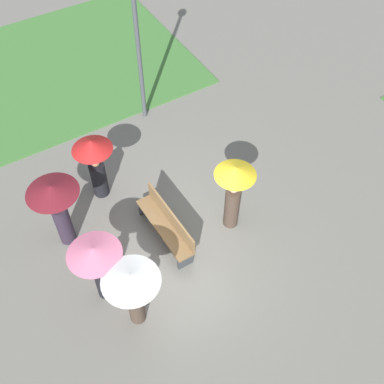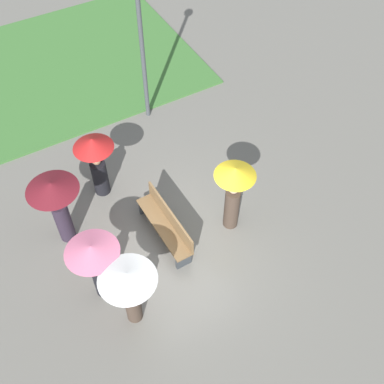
{
  "view_description": "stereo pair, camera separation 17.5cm",
  "coord_description": "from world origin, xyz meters",
  "px_view_note": "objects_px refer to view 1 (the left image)",
  "views": [
    {
      "loc": [
        5.43,
        -2.98,
        9.53
      ],
      "look_at": [
        -0.53,
        0.61,
        0.97
      ],
      "focal_mm": 45.0,
      "sensor_mm": 36.0,
      "label": 1
    },
    {
      "loc": [
        5.52,
        -2.83,
        9.53
      ],
      "look_at": [
        -0.53,
        0.61,
        0.97
      ],
      "focal_mm": 45.0,
      "sensor_mm": 36.0,
      "label": 2
    }
  ],
  "objects_px": {
    "crowd_person_red": "(94,159)",
    "crowd_person_pink": "(96,260)",
    "lamp_post": "(137,30)",
    "crowd_person_maroon": "(56,203)",
    "crowd_person_yellow": "(234,188)",
    "crowd_person_white": "(132,287)",
    "park_bench": "(167,224)"
  },
  "relations": [
    {
      "from": "crowd_person_maroon",
      "to": "crowd_person_pink",
      "type": "bearing_deg",
      "value": 105.15
    },
    {
      "from": "lamp_post",
      "to": "crowd_person_white",
      "type": "distance_m",
      "value": 6.49
    },
    {
      "from": "crowd_person_yellow",
      "to": "crowd_person_pink",
      "type": "xyz_separation_m",
      "value": [
        0.16,
        -3.38,
        0.04
      ]
    },
    {
      "from": "crowd_person_red",
      "to": "lamp_post",
      "type": "bearing_deg",
      "value": -67.33
    },
    {
      "from": "crowd_person_pink",
      "to": "crowd_person_white",
      "type": "height_order",
      "value": "crowd_person_pink"
    },
    {
      "from": "crowd_person_yellow",
      "to": "crowd_person_white",
      "type": "height_order",
      "value": "crowd_person_yellow"
    },
    {
      "from": "crowd_person_maroon",
      "to": "crowd_person_yellow",
      "type": "height_order",
      "value": "crowd_person_yellow"
    },
    {
      "from": "crowd_person_yellow",
      "to": "crowd_person_pink",
      "type": "bearing_deg",
      "value": 150.57
    },
    {
      "from": "crowd_person_maroon",
      "to": "crowd_person_white",
      "type": "xyz_separation_m",
      "value": [
        2.62,
        0.5,
        -0.05
      ]
    },
    {
      "from": "crowd_person_red",
      "to": "crowd_person_white",
      "type": "xyz_separation_m",
      "value": [
        3.51,
        -0.76,
        0.08
      ]
    },
    {
      "from": "crowd_person_yellow",
      "to": "crowd_person_pink",
      "type": "height_order",
      "value": "crowd_person_yellow"
    },
    {
      "from": "crowd_person_yellow",
      "to": "crowd_person_pink",
      "type": "distance_m",
      "value": 3.38
    },
    {
      "from": "crowd_person_maroon",
      "to": "park_bench",
      "type": "bearing_deg",
      "value": 161.1
    },
    {
      "from": "crowd_person_yellow",
      "to": "lamp_post",
      "type": "bearing_deg",
      "value": 57.57
    },
    {
      "from": "crowd_person_maroon",
      "to": "crowd_person_yellow",
      "type": "xyz_separation_m",
      "value": [
        1.58,
        3.54,
        -0.07
      ]
    },
    {
      "from": "park_bench",
      "to": "crowd_person_white",
      "type": "distance_m",
      "value": 2.31
    },
    {
      "from": "lamp_post",
      "to": "crowd_person_pink",
      "type": "relative_size",
      "value": 2.44
    },
    {
      "from": "crowd_person_yellow",
      "to": "crowd_person_white",
      "type": "bearing_deg",
      "value": 166.62
    },
    {
      "from": "park_bench",
      "to": "crowd_person_yellow",
      "type": "relative_size",
      "value": 1.01
    },
    {
      "from": "crowd_person_red",
      "to": "crowd_person_white",
      "type": "bearing_deg",
      "value": 149.08
    },
    {
      "from": "crowd_person_maroon",
      "to": "crowd_person_yellow",
      "type": "distance_m",
      "value": 3.87
    },
    {
      "from": "crowd_person_pink",
      "to": "crowd_person_yellow",
      "type": "bearing_deg",
      "value": 41.48
    },
    {
      "from": "lamp_post",
      "to": "crowd_person_maroon",
      "type": "height_order",
      "value": "lamp_post"
    },
    {
      "from": "park_bench",
      "to": "crowd_person_yellow",
      "type": "height_order",
      "value": "crowd_person_yellow"
    },
    {
      "from": "crowd_person_white",
      "to": "park_bench",
      "type": "bearing_deg",
      "value": 117.95
    },
    {
      "from": "park_bench",
      "to": "crowd_person_red",
      "type": "height_order",
      "value": "crowd_person_red"
    },
    {
      "from": "crowd_person_maroon",
      "to": "crowd_person_yellow",
      "type": "bearing_deg",
      "value": 165.96
    },
    {
      "from": "crowd_person_yellow",
      "to": "crowd_person_white",
      "type": "distance_m",
      "value": 3.2
    },
    {
      "from": "crowd_person_red",
      "to": "crowd_person_pink",
      "type": "relative_size",
      "value": 1.03
    },
    {
      "from": "park_bench",
      "to": "crowd_person_pink",
      "type": "height_order",
      "value": "crowd_person_pink"
    },
    {
      "from": "lamp_post",
      "to": "crowd_person_white",
      "type": "bearing_deg",
      "value": -28.84
    },
    {
      "from": "crowd_person_red",
      "to": "crowd_person_pink",
      "type": "bearing_deg",
      "value": 138.53
    }
  ]
}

